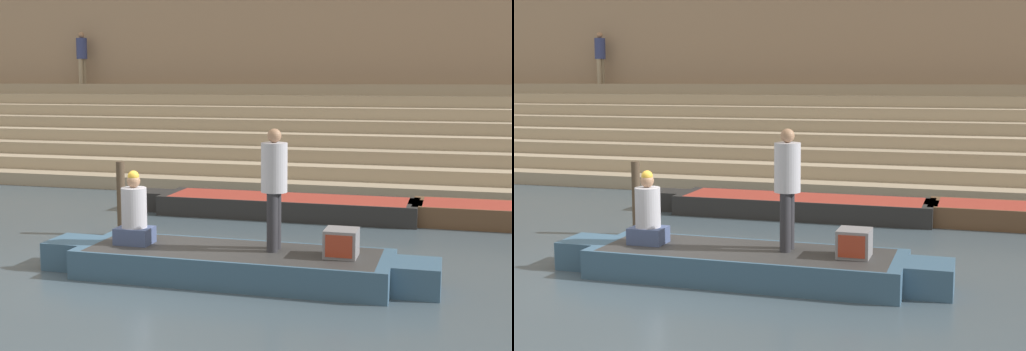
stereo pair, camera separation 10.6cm
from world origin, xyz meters
TOP-DOWN VIEW (x-y plane):
  - ground_plane at (0.00, 0.00)m, footprint 120.00×120.00m
  - ghat_steps at (0.00, 11.15)m, footprint 36.00×6.36m
  - back_wall at (0.00, 13.99)m, footprint 34.20×1.28m
  - rowboat_main at (1.61, 0.10)m, footprint 5.69×1.50m
  - person_standing at (2.17, 0.26)m, footprint 0.37×0.37m
  - person_rowing at (0.11, 0.09)m, footprint 0.51×0.40m
  - tv_set at (3.14, 0.13)m, footprint 0.44×0.46m
  - moored_boat_distant at (1.30, 4.80)m, footprint 6.74×1.30m
  - mooring_post at (-1.17, 2.24)m, footprint 0.15×0.15m
  - person_on_steps at (-7.88, 13.00)m, footprint 0.37×0.37m

SIDE VIEW (x-z plane):
  - ground_plane at x=0.00m, z-range 0.00..0.00m
  - moored_boat_distant at x=1.30m, z-range 0.01..0.41m
  - rowboat_main at x=1.61m, z-range 0.02..0.43m
  - tv_set at x=3.14m, z-range 0.41..0.79m
  - mooring_post at x=-1.17m, z-range 0.00..1.34m
  - person_rowing at x=0.11m, z-range 0.30..1.37m
  - ghat_steps at x=0.00m, z-range -0.38..2.25m
  - person_standing at x=2.17m, z-range 0.54..2.25m
  - person_on_steps at x=-7.88m, z-range 2.76..4.52m
  - back_wall at x=0.00m, z-range -0.03..8.33m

